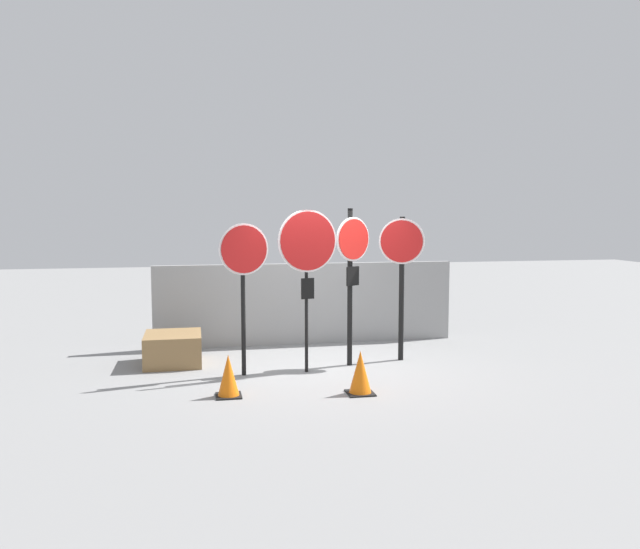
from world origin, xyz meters
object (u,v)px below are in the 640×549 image
stop_sign_0 (244,264)px  stop_sign_3 (402,262)px  stop_sign_2 (352,261)px  traffic_cone_1 (360,373)px  traffic_cone_0 (228,376)px  storage_crate (173,349)px  stop_sign_1 (308,250)px

stop_sign_0 → stop_sign_3: bearing=-4.4°
stop_sign_2 → traffic_cone_1: size_ratio=4.26×
traffic_cone_0 → traffic_cone_1: traffic_cone_1 is taller
stop_sign_3 → storage_crate: size_ratio=2.45×
stop_sign_3 → stop_sign_2: bearing=-144.8°
stop_sign_1 → storage_crate: bearing=142.3°
stop_sign_1 → traffic_cone_0: (-1.27, -1.04, -1.62)m
traffic_cone_0 → storage_crate: size_ratio=0.59×
stop_sign_0 → storage_crate: stop_sign_0 is taller
stop_sign_1 → traffic_cone_1: bearing=-80.9°
traffic_cone_0 → traffic_cone_1: bearing=-7.2°
stop_sign_2 → stop_sign_3: size_ratio=1.06×
stop_sign_0 → stop_sign_3: stop_sign_3 is taller
stop_sign_3 → traffic_cone_0: (-2.94, -1.52, -1.38)m
stop_sign_2 → stop_sign_3: 0.91m
traffic_cone_1 → storage_crate: 3.40m
storage_crate → stop_sign_0: bearing=-41.8°
traffic_cone_0 → storage_crate: 2.16m
stop_sign_1 → stop_sign_2: size_ratio=0.99×
stop_sign_3 → traffic_cone_1: (-1.17, -1.74, -1.37)m
stop_sign_3 → traffic_cone_1: size_ratio=4.04×
traffic_cone_0 → traffic_cone_1: 1.78m
stop_sign_1 → storage_crate: 2.81m
stop_sign_3 → traffic_cone_1: 2.50m
stop_sign_3 → storage_crate: stop_sign_3 is taller
stop_sign_3 → storage_crate: 4.01m
stop_sign_3 → stop_sign_0: bearing=-145.6°
stop_sign_0 → stop_sign_1: bearing=-14.7°
stop_sign_0 → traffic_cone_1: stop_sign_0 is taller
traffic_cone_1 → storage_crate: bearing=138.8°
stop_sign_1 → storage_crate: (-2.06, 0.97, -1.65)m
stop_sign_3 → traffic_cone_0: size_ratio=4.19×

